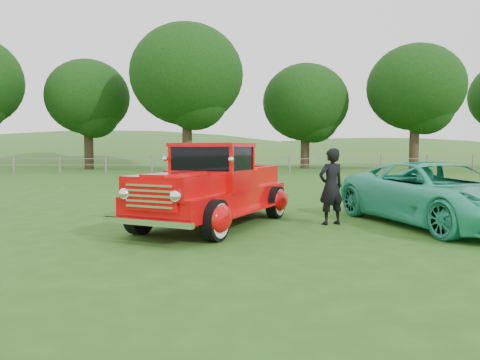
{
  "coord_description": "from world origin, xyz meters",
  "views": [
    {
      "loc": [
        -0.33,
        -8.49,
        1.69
      ],
      "look_at": [
        -0.3,
        1.2,
        1.01
      ],
      "focal_mm": 35.0,
      "sensor_mm": 36.0,
      "label": 1
    }
  ],
  "objects_px": {
    "teal_sedan": "(438,194)",
    "man": "(331,187)",
    "red_pickup": "(214,189)",
    "tree_near_east": "(305,103)",
    "tree_mid_west": "(88,97)",
    "tree_mid_east": "(416,88)",
    "tree_near_west": "(187,75)"
  },
  "relations": [
    {
      "from": "tree_near_west",
      "to": "tree_mid_east",
      "type": "distance_m",
      "value": 17.13
    },
    {
      "from": "tree_mid_east",
      "to": "man",
      "type": "bearing_deg",
      "value": -114.03
    },
    {
      "from": "tree_near_west",
      "to": "man",
      "type": "xyz_separation_m",
      "value": [
        5.69,
        -23.36,
        -5.96
      ]
    },
    {
      "from": "teal_sedan",
      "to": "tree_near_west",
      "type": "bearing_deg",
      "value": 92.12
    },
    {
      "from": "tree_mid_west",
      "to": "tree_near_east",
      "type": "xyz_separation_m",
      "value": [
        17.0,
        1.0,
        -0.3
      ]
    },
    {
      "from": "tree_near_east",
      "to": "man",
      "type": "bearing_deg",
      "value": -96.9
    },
    {
      "from": "tree_mid_west",
      "to": "red_pickup",
      "type": "relative_size",
      "value": 1.61
    },
    {
      "from": "red_pickup",
      "to": "teal_sedan",
      "type": "relative_size",
      "value": 1.06
    },
    {
      "from": "tree_near_west",
      "to": "teal_sedan",
      "type": "height_order",
      "value": "tree_near_west"
    },
    {
      "from": "tree_near_east",
      "to": "man",
      "type": "distance_m",
      "value": 27.91
    },
    {
      "from": "teal_sedan",
      "to": "tree_mid_east",
      "type": "bearing_deg",
      "value": 53.9
    },
    {
      "from": "tree_mid_west",
      "to": "man",
      "type": "relative_size",
      "value": 5.06
    },
    {
      "from": "red_pickup",
      "to": "man",
      "type": "bearing_deg",
      "value": 27.17
    },
    {
      "from": "tree_mid_east",
      "to": "man",
      "type": "relative_size",
      "value": 5.65
    },
    {
      "from": "tree_mid_west",
      "to": "tree_near_east",
      "type": "relative_size",
      "value": 1.02
    },
    {
      "from": "tree_mid_west",
      "to": "tree_near_west",
      "type": "bearing_deg",
      "value": -20.56
    },
    {
      "from": "tree_near_east",
      "to": "tree_mid_east",
      "type": "xyz_separation_m",
      "value": [
        8.0,
        -2.0,
        0.93
      ]
    },
    {
      "from": "tree_near_east",
      "to": "man",
      "type": "relative_size",
      "value": 4.98
    },
    {
      "from": "man",
      "to": "tree_mid_west",
      "type": "bearing_deg",
      "value": -86.42
    },
    {
      "from": "teal_sedan",
      "to": "man",
      "type": "bearing_deg",
      "value": 159.71
    },
    {
      "from": "man",
      "to": "red_pickup",
      "type": "bearing_deg",
      "value": -21.55
    },
    {
      "from": "red_pickup",
      "to": "teal_sedan",
      "type": "bearing_deg",
      "value": 24.33
    },
    {
      "from": "tree_near_west",
      "to": "red_pickup",
      "type": "relative_size",
      "value": 1.98
    },
    {
      "from": "man",
      "to": "tree_near_west",
      "type": "bearing_deg",
      "value": -100.18
    },
    {
      "from": "tree_mid_west",
      "to": "man",
      "type": "xyz_separation_m",
      "value": [
        13.69,
        -26.36,
        -4.71
      ]
    },
    {
      "from": "man",
      "to": "tree_mid_east",
      "type": "bearing_deg",
      "value": -137.9
    },
    {
      "from": "red_pickup",
      "to": "tree_mid_east",
      "type": "bearing_deg",
      "value": 86.29
    },
    {
      "from": "man",
      "to": "teal_sedan",
      "type": "bearing_deg",
      "value": 152.45
    },
    {
      "from": "tree_near_west",
      "to": "teal_sedan",
      "type": "relative_size",
      "value": 2.11
    },
    {
      "from": "tree_near_west",
      "to": "tree_near_east",
      "type": "xyz_separation_m",
      "value": [
        9.0,
        4.0,
        -1.55
      ]
    },
    {
      "from": "tree_mid_west",
      "to": "tree_near_west",
      "type": "relative_size",
      "value": 0.81
    },
    {
      "from": "teal_sedan",
      "to": "man",
      "type": "xyz_separation_m",
      "value": [
        -2.28,
        0.15,
        0.15
      ]
    }
  ]
}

